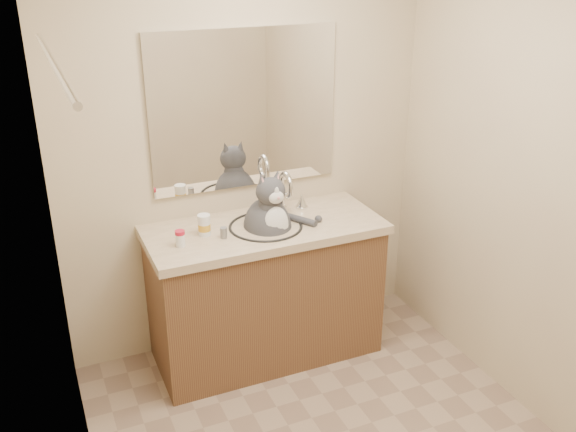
% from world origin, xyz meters
% --- Properties ---
extents(room, '(2.22, 2.52, 2.42)m').
position_xyz_m(room, '(0.00, 0.00, 1.20)').
color(room, gray).
rests_on(room, ground).
extents(vanity, '(1.34, 0.59, 1.12)m').
position_xyz_m(vanity, '(0.00, 0.96, 0.44)').
color(vanity, brown).
rests_on(vanity, ground).
extents(mirror, '(1.10, 0.02, 0.90)m').
position_xyz_m(mirror, '(0.00, 1.24, 1.45)').
color(mirror, white).
rests_on(mirror, room).
extents(shower_curtain, '(0.02, 1.30, 1.93)m').
position_xyz_m(shower_curtain, '(-1.05, 0.10, 1.03)').
color(shower_curtain, '#BDAC8F').
rests_on(shower_curtain, ground).
extents(cat, '(0.41, 0.33, 0.54)m').
position_xyz_m(cat, '(0.02, 0.94, 0.86)').
color(cat, '#404044').
rests_on(cat, vanity).
extents(pill_bottle_redcap, '(0.06, 0.06, 0.09)m').
position_xyz_m(pill_bottle_redcap, '(-0.50, 0.89, 0.90)').
color(pill_bottle_redcap, white).
rests_on(pill_bottle_redcap, vanity).
extents(pill_bottle_orange, '(0.08, 0.08, 0.12)m').
position_xyz_m(pill_bottle_orange, '(-0.34, 0.98, 0.91)').
color(pill_bottle_orange, white).
rests_on(pill_bottle_orange, vanity).
extents(grey_canister, '(0.05, 0.05, 0.06)m').
position_xyz_m(grey_canister, '(-0.26, 0.90, 0.88)').
color(grey_canister, slate).
rests_on(grey_canister, vanity).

